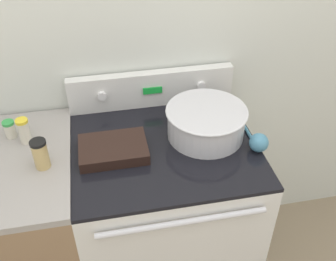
% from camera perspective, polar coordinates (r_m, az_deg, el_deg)
% --- Properties ---
extents(kitchen_wall, '(8.00, 0.05, 2.50)m').
position_cam_1_polar(kitchen_wall, '(1.83, -2.88, 12.52)').
color(kitchen_wall, silver).
rests_on(kitchen_wall, ground_plane).
extents(stove_range, '(0.78, 0.72, 0.96)m').
position_cam_1_polar(stove_range, '(2.01, -0.47, -12.62)').
color(stove_range, silver).
rests_on(stove_range, ground_plane).
extents(control_panel, '(0.78, 0.07, 0.17)m').
position_cam_1_polar(control_panel, '(1.88, -2.40, 6.09)').
color(control_panel, silver).
rests_on(control_panel, stove_range).
extents(side_counter, '(0.55, 0.69, 0.97)m').
position_cam_1_polar(side_counter, '(2.04, -19.91, -14.60)').
color(side_counter, '#896B4C').
rests_on(side_counter, ground_plane).
extents(mixing_bowl, '(0.35, 0.35, 0.13)m').
position_cam_1_polar(mixing_bowl, '(1.69, 5.55, 1.40)').
color(mixing_bowl, silver).
rests_on(mixing_bowl, stove_range).
extents(casserole_dish, '(0.28, 0.20, 0.05)m').
position_cam_1_polar(casserole_dish, '(1.63, -7.96, -2.62)').
color(casserole_dish, black).
rests_on(casserole_dish, stove_range).
extents(ladle, '(0.08, 0.27, 0.08)m').
position_cam_1_polar(ladle, '(1.67, 12.92, -1.61)').
color(ladle, teal).
rests_on(ladle, stove_range).
extents(spice_jar_black_cap, '(0.06, 0.06, 0.13)m').
position_cam_1_polar(spice_jar_black_cap, '(1.59, -18.02, -3.27)').
color(spice_jar_black_cap, tan).
rests_on(spice_jar_black_cap, side_counter).
extents(spice_jar_yellow_cap, '(0.05, 0.05, 0.11)m').
position_cam_1_polar(spice_jar_yellow_cap, '(1.74, -20.16, -0.05)').
color(spice_jar_yellow_cap, beige).
rests_on(spice_jar_yellow_cap, side_counter).
extents(spice_jar_green_cap, '(0.05, 0.05, 0.08)m').
position_cam_1_polar(spice_jar_green_cap, '(1.80, -21.99, 0.19)').
color(spice_jar_green_cap, beige).
rests_on(spice_jar_green_cap, side_counter).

